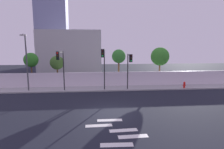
{
  "coord_description": "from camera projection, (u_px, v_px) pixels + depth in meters",
  "views": [
    {
      "loc": [
        -1.11,
        -14.27,
        5.31
      ],
      "look_at": [
        0.79,
        6.5,
        2.09
      ],
      "focal_mm": 29.86,
      "sensor_mm": 36.0,
      "label": 1
    }
  ],
  "objects": [
    {
      "name": "roadside_tree_rightmost",
      "position": [
        160.0,
        57.0,
        26.0
      ],
      "size": [
        2.55,
        2.55,
        5.12
      ],
      "color": "brown",
      "rests_on": "ground"
    },
    {
      "name": "tower_on_skyline",
      "position": [
        51.0,
        11.0,
        46.7
      ],
      "size": [
        7.64,
        5.0,
        27.77
      ],
      "primitive_type": "cube",
      "color": "slate",
      "rests_on": "ground"
    },
    {
      "name": "sidewalk",
      "position": [
        104.0,
        89.0,
        23.02
      ],
      "size": [
        36.0,
        2.4,
        0.15
      ],
      "primitive_type": "cube",
      "color": "#9D9D9D",
      "rests_on": "ground"
    },
    {
      "name": "crosswalk_marking",
      "position": [
        118.0,
        134.0,
        11.36
      ],
      "size": [
        3.8,
        4.73,
        0.01
      ],
      "color": "silver",
      "rests_on": "ground"
    },
    {
      "name": "street_lamp_curbside",
      "position": [
        26.0,
        58.0,
        20.95
      ],
      "size": [
        0.76,
        1.83,
        6.41
      ],
      "color": "#4C4C51",
      "rests_on": "sidewalk"
    },
    {
      "name": "roadside_tree_leftmost",
      "position": [
        31.0,
        60.0,
        24.49
      ],
      "size": [
        1.88,
        1.88,
        4.42
      ],
      "color": "brown",
      "rests_on": "ground"
    },
    {
      "name": "traffic_light_center",
      "position": [
        129.0,
        64.0,
        21.61
      ],
      "size": [
        0.41,
        1.21,
        4.22
      ],
      "color": "black",
      "rests_on": "sidewalk"
    },
    {
      "name": "roadside_tree_midright",
      "position": [
        119.0,
        57.0,
        25.47
      ],
      "size": [
        1.89,
        1.89,
        4.84
      ],
      "color": "brown",
      "rests_on": "ground"
    },
    {
      "name": "low_building_distant",
      "position": [
        71.0,
        52.0,
        36.92
      ],
      "size": [
        11.95,
        6.0,
        8.23
      ],
      "primitive_type": "cube",
      "color": "#AEAEAE",
      "rests_on": "ground"
    },
    {
      "name": "traffic_light_right",
      "position": [
        103.0,
        60.0,
        20.99
      ],
      "size": [
        0.49,
        1.82,
        4.81
      ],
      "color": "black",
      "rests_on": "sidewalk"
    },
    {
      "name": "roadside_tree_midleft",
      "position": [
        57.0,
        63.0,
        24.85
      ],
      "size": [
        1.87,
        1.87,
        4.02
      ],
      "color": "brown",
      "rests_on": "ground"
    },
    {
      "name": "perimeter_wall",
      "position": [
        104.0,
        79.0,
        24.14
      ],
      "size": [
        36.0,
        0.18,
        1.8
      ],
      "primitive_type": "cube",
      "color": "silver",
      "rests_on": "sidewalk"
    },
    {
      "name": "traffic_light_left",
      "position": [
        61.0,
        62.0,
        20.69
      ],
      "size": [
        0.58,
        1.6,
        4.57
      ],
      "color": "black",
      "rests_on": "sidewalk"
    },
    {
      "name": "ground_plane",
      "position": [
        110.0,
        113.0,
        14.96
      ],
      "size": [
        80.0,
        80.0,
        0.0
      ],
      "primitive_type": "plane",
      "color": "black"
    },
    {
      "name": "fire_hydrant",
      "position": [
        184.0,
        85.0,
        23.05
      ],
      "size": [
        0.44,
        0.26,
        0.77
      ],
      "color": "red",
      "rests_on": "sidewalk"
    }
  ]
}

